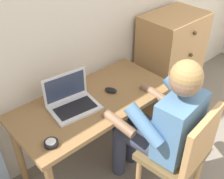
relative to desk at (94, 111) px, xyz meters
The scene contains 8 objects.
wall_back 0.92m from the desk, 33.92° to the left, with size 4.80×0.05×2.50m, color beige.
desk is the anchor object (origin of this frame).
dresser 1.07m from the desk, ahead, with size 0.60×0.45×1.08m.
chair 0.72m from the desk, 71.06° to the right, with size 0.46×0.45×0.90m.
person_seated 0.54m from the desk, 66.62° to the right, with size 0.57×0.61×1.22m.
laptop 0.23m from the desk, 164.42° to the left, with size 0.37×0.29×0.24m.
computer_mouse 0.21m from the desk, ahead, with size 0.06×0.10×0.03m, color black.
desk_clock 0.53m from the desk, 159.35° to the right, with size 0.09×0.09×0.03m.
Camera 1 is at (-1.56, 0.50, 2.00)m, focal length 44.97 mm.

